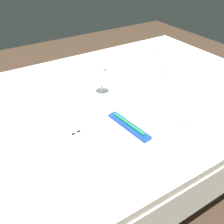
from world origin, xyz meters
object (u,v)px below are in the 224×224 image
object	(u,v)px
coffee_cup_right	(98,67)
wine_glass_right	(102,76)
coffee_cup_left	(173,69)
fork_inner	(80,143)
coffee_cup_far	(146,55)
toothbrush_package	(129,126)
spoon_soup	(155,113)
spoon_dessert	(159,109)
napkin_folded	(127,73)
fork_outer	(86,141)
dinner_plate	(129,129)
spoon_tea	(167,109)
wine_glass_left	(174,52)

from	to	relation	value
coffee_cup_right	wine_glass_right	bearing A→B (deg)	-114.28
coffee_cup_left	fork_inner	bearing A→B (deg)	-161.29
coffee_cup_far	wine_glass_right	bearing A→B (deg)	-155.79
toothbrush_package	coffee_cup_far	xyz separation A→B (m)	(0.47, 0.49, 0.02)
fork_inner	spoon_soup	distance (m)	0.36
fork_inner	spoon_dessert	size ratio (longest dim) A/B	0.95
coffee_cup_far	toothbrush_package	bearing A→B (deg)	-133.87
spoon_dessert	coffee_cup_far	xyz separation A→B (m)	(0.27, 0.44, 0.04)
spoon_dessert	coffee_cup_left	xyz separation A→B (m)	(0.27, 0.21, 0.04)
napkin_folded	fork_inner	bearing A→B (deg)	-146.39
fork_outer	spoon_dessert	world-z (taller)	spoon_dessert
coffee_cup_right	wine_glass_right	xyz separation A→B (m)	(-0.08, -0.19, 0.05)
dinner_plate	napkin_folded	world-z (taller)	napkin_folded
dinner_plate	wine_glass_right	distance (m)	0.32
toothbrush_package	coffee_cup_right	world-z (taller)	coffee_cup_right
coffee_cup_right	coffee_cup_left	bearing A→B (deg)	-35.60
spoon_dessert	coffee_cup_far	world-z (taller)	coffee_cup_far
coffee_cup_left	spoon_tea	bearing A→B (deg)	-137.09
fork_outer	spoon_soup	world-z (taller)	spoon_soup
dinner_plate	toothbrush_package	xyz separation A→B (m)	(0.00, 0.00, 0.02)
toothbrush_package	spoon_soup	xyz separation A→B (m)	(0.17, 0.04, -0.02)
coffee_cup_right	napkin_folded	world-z (taller)	napkin_folded
coffee_cup_far	spoon_tea	bearing A→B (deg)	-117.83
toothbrush_package	coffee_cup_left	size ratio (longest dim) A/B	2.05
spoon_dessert	coffee_cup_right	xyz separation A→B (m)	(-0.05, 0.44, 0.04)
fork_inner	spoon_dessert	distance (m)	0.39
dinner_plate	coffee_cup_left	bearing A→B (deg)	28.76
spoon_tea	coffee_cup_right	bearing A→B (deg)	100.63
spoon_tea	coffee_cup_left	xyz separation A→B (m)	(0.24, 0.22, 0.04)
spoon_dessert	spoon_tea	world-z (taller)	same
toothbrush_package	spoon_dessert	distance (m)	0.21
spoon_tea	coffee_cup_far	size ratio (longest dim) A/B	2.28
wine_glass_left	coffee_cup_far	bearing A→B (deg)	124.36
spoon_tea	fork_inner	bearing A→B (deg)	-179.84
fork_outer	napkin_folded	xyz separation A→B (m)	(0.36, 0.25, 0.08)
toothbrush_package	spoon_soup	distance (m)	0.17
coffee_cup_left	coffee_cup_far	size ratio (longest dim) A/B	1.02
spoon_dessert	coffee_cup_left	distance (m)	0.34
fork_inner	coffee_cup_left	bearing A→B (deg)	18.71
spoon_soup	coffee_cup_left	size ratio (longest dim) A/B	2.19
coffee_cup_far	dinner_plate	bearing A→B (deg)	-133.87
dinner_plate	wine_glass_left	bearing A→B (deg)	32.49
dinner_plate	toothbrush_package	size ratio (longest dim) A/B	1.26
toothbrush_package	fork_inner	distance (m)	0.20
fork_outer	spoon_soup	xyz separation A→B (m)	(0.33, 0.00, -0.00)
wine_glass_left	napkin_folded	xyz separation A→B (m)	(-0.37, -0.07, -0.00)
coffee_cup_far	wine_glass_right	xyz separation A→B (m)	(-0.41, -0.18, 0.05)
toothbrush_package	spoon_tea	world-z (taller)	toothbrush_package
wine_glass_right	napkin_folded	size ratio (longest dim) A/B	0.83
spoon_dessert	coffee_cup_left	bearing A→B (deg)	37.55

